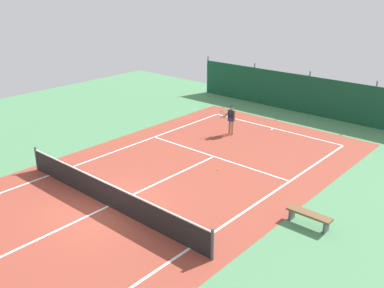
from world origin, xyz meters
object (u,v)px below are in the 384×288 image
tennis_net (108,194)px  tennis_player (231,118)px  courtside_bench (309,216)px  tennis_ball_near_player (218,169)px  parked_car (294,88)px

tennis_net → tennis_player: 9.61m
courtside_bench → tennis_ball_near_player: bearing=163.2°
tennis_ball_near_player → parked_car: (-3.24, 12.77, 0.81)m
tennis_net → tennis_ball_near_player: size_ratio=153.33×
tennis_net → tennis_ball_near_player: tennis_net is taller
tennis_net → courtside_bench: size_ratio=6.33×
tennis_player → tennis_ball_near_player: tennis_player is taller
tennis_player → courtside_bench: size_ratio=1.03×
parked_car → tennis_player: bearing=-91.5°
tennis_net → tennis_ball_near_player: 5.45m
tennis_net → courtside_bench: bearing=30.7°
tennis_player → tennis_ball_near_player: 4.91m
tennis_ball_near_player → courtside_bench: (5.22, -1.57, 0.34)m
tennis_player → courtside_bench: tennis_player is taller
courtside_bench → tennis_player: bearing=142.9°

